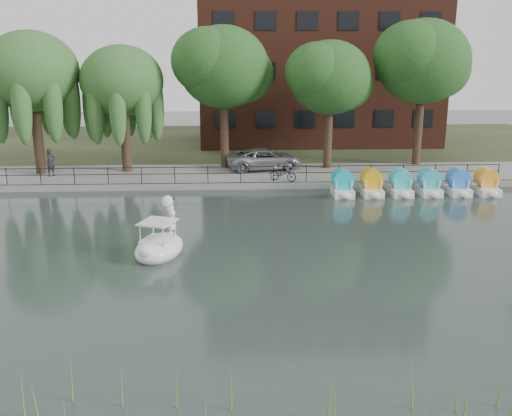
{
  "coord_description": "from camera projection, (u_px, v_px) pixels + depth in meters",
  "views": [
    {
      "loc": [
        -0.63,
        -20.67,
        8.11
      ],
      "look_at": [
        0.5,
        4.0,
        1.3
      ],
      "focal_mm": 40.0,
      "sensor_mm": 36.0,
      "label": 1
    }
  ],
  "objects": [
    {
      "name": "promenade",
      "position": [
        240.0,
        176.0,
        37.45
      ],
      "size": [
        40.0,
        6.0,
        0.4
      ],
      "primitive_type": "cube",
      "color": "gray",
      "rests_on": "ground_plane"
    },
    {
      "name": "apartment_building",
      "position": [
        318.0,
        36.0,
        48.77
      ],
      "size": [
        20.0,
        10.07,
        18.0
      ],
      "color": "#4C1E16",
      "rests_on": "land_strip"
    },
    {
      "name": "land_strip",
      "position": [
        237.0,
        143.0,
        50.93
      ],
      "size": [
        60.0,
        22.0,
        0.36
      ],
      "primitive_type": "cube",
      "color": "#47512D",
      "rests_on": "ground_plane"
    },
    {
      "name": "kerb",
      "position": [
        241.0,
        186.0,
        34.6
      ],
      "size": [
        40.0,
        0.25,
        0.4
      ],
      "primitive_type": "cube",
      "color": "gray",
      "rests_on": "ground_plane"
    },
    {
      "name": "pedestrian",
      "position": [
        50.0,
        161.0,
        36.15
      ],
      "size": [
        0.82,
        0.86,
        1.98
      ],
      "primitive_type": "imported",
      "rotation": [
        0.0,
        0.0,
        0.91
      ],
      "color": "black",
      "rests_on": "promenade"
    },
    {
      "name": "broadleaf_center",
      "position": [
        224.0,
        68.0,
        37.5
      ],
      "size": [
        6.0,
        6.0,
        9.25
      ],
      "color": "#473323",
      "rests_on": "promenade"
    },
    {
      "name": "swan_boat",
      "position": [
        160.0,
        243.0,
        23.34
      ],
      "size": [
        2.56,
        3.17,
        2.32
      ],
      "rotation": [
        0.0,
        0.0,
        -0.35
      ],
      "color": "white",
      "rests_on": "ground_plane"
    },
    {
      "name": "pedal_boat_row",
      "position": [
        415.0,
        185.0,
        33.15
      ],
      "size": [
        9.65,
        1.7,
        1.4
      ],
      "color": "white",
      "rests_on": "ground_plane"
    },
    {
      "name": "willow_left",
      "position": [
        31.0,
        72.0,
        35.58
      ],
      "size": [
        5.88,
        5.88,
        9.01
      ],
      "color": "#473323",
      "rests_on": "promenade"
    },
    {
      "name": "willow_mid",
      "position": [
        122.0,
        81.0,
        36.47
      ],
      "size": [
        5.32,
        5.32,
        8.15
      ],
      "color": "#473323",
      "rests_on": "promenade"
    },
    {
      "name": "reed_bank",
      "position": [
        350.0,
        396.0,
        12.87
      ],
      "size": [
        24.0,
        2.4,
        1.2
      ],
      "color": "#669938",
      "rests_on": "ground_plane"
    },
    {
      "name": "broadleaf_far",
      "position": [
        423.0,
        62.0,
        38.49
      ],
      "size": [
        6.3,
        6.3,
        9.71
      ],
      "color": "#473323",
      "rests_on": "promenade"
    },
    {
      "name": "bicycle",
      "position": [
        283.0,
        173.0,
        34.94
      ],
      "size": [
        1.33,
        1.8,
        1.0
      ],
      "primitive_type": "imported",
      "rotation": [
        0.0,
        0.0,
        1.09
      ],
      "color": "gray",
      "rests_on": "promenade"
    },
    {
      "name": "railing",
      "position": [
        241.0,
        170.0,
        34.55
      ],
      "size": [
        32.0,
        0.05,
        1.0
      ],
      "color": "black",
      "rests_on": "promenade"
    },
    {
      "name": "minivan",
      "position": [
        265.0,
        158.0,
        38.3
      ],
      "size": [
        3.74,
        6.2,
        1.61
      ],
      "primitive_type": "imported",
      "rotation": [
        0.0,
        0.0,
        1.77
      ],
      "color": "gray",
      "rests_on": "promenade"
    },
    {
      "name": "broadleaf_right",
      "position": [
        330.0,
        78.0,
        37.51
      ],
      "size": [
        5.4,
        5.4,
        8.32
      ],
      "color": "#473323",
      "rests_on": "promenade"
    },
    {
      "name": "ground_plane",
      "position": [
        248.0,
        268.0,
        22.09
      ],
      "size": [
        120.0,
        120.0,
        0.0
      ],
      "primitive_type": "plane",
      "color": "#3A4744"
    }
  ]
}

